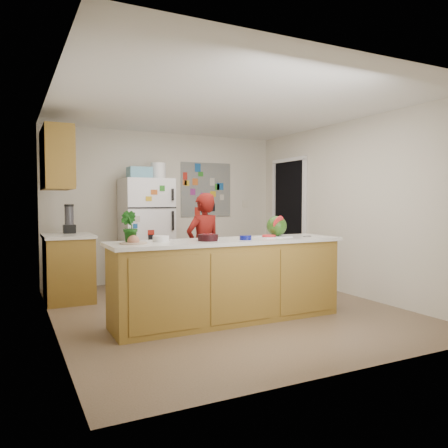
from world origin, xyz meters
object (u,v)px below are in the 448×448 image
refrigerator (146,233)px  watermelon (277,226)px  cherry_bowl (208,238)px  person (203,247)px

refrigerator → watermelon: bearing=-68.2°
refrigerator → watermelon: 2.51m
cherry_bowl → watermelon: bearing=6.3°
person → watermelon: size_ratio=6.07×
watermelon → cherry_bowl: (-0.95, -0.10, -0.10)m
person → watermelon: 1.13m
refrigerator → cherry_bowl: bearing=-90.5°
watermelon → cherry_bowl: watermelon is taller
person → cherry_bowl: size_ratio=6.62×
person → watermelon: (0.55, -0.94, 0.32)m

